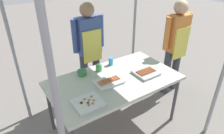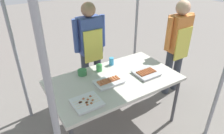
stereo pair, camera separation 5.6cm
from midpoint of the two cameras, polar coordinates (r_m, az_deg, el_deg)
ground_plane at (r=2.99m, az=-0.00°, el=-15.65°), size 18.00×18.00×0.00m
stall_table at (r=2.54m, az=-0.00°, el=-4.45°), size 1.60×0.90×0.75m
tray_grilled_sausages at (r=2.64m, az=8.93°, el=-1.54°), size 0.30×0.28×0.05m
tray_meat_skewers at (r=2.13m, az=-7.53°, el=-10.01°), size 0.29×0.27×0.04m
tray_pork_links at (r=2.43m, az=-1.51°, el=-4.15°), size 0.34×0.22×0.05m
condiment_bowl at (r=2.61m, az=-9.05°, el=-1.61°), size 0.12×0.12×0.07m
drink_cup_near_edge at (r=2.67m, az=-4.32°, el=-0.25°), size 0.08×0.08×0.09m
drink_cup_by_wok at (r=2.81m, az=-0.90°, el=1.61°), size 0.06×0.06×0.11m
vendor_woman at (r=3.11m, az=-6.98°, el=6.26°), size 0.52×0.22×1.53m
customer_nearby at (r=3.33m, az=17.05°, el=6.85°), size 0.52×0.23×1.54m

